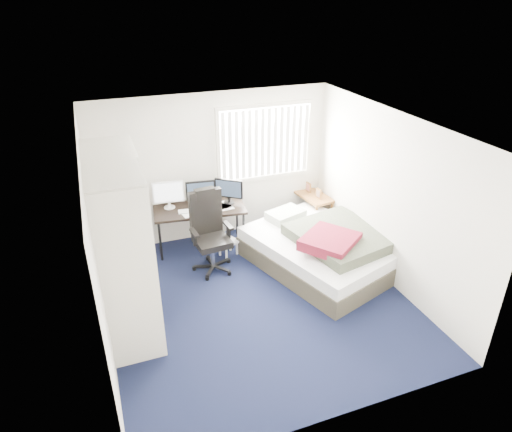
{
  "coord_description": "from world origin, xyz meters",
  "views": [
    {
      "loc": [
        -1.85,
        -4.85,
        3.98
      ],
      "look_at": [
        0.12,
        0.4,
        1.12
      ],
      "focal_mm": 32.0,
      "sensor_mm": 36.0,
      "label": 1
    }
  ],
  "objects": [
    {
      "name": "closet",
      "position": [
        -1.67,
        0.27,
        1.35
      ],
      "size": [
        0.64,
        1.84,
        2.22
      ],
      "color": "beige",
      "rests_on": "ground"
    },
    {
      "name": "ground",
      "position": [
        0.0,
        0.0,
        0.0
      ],
      "size": [
        4.2,
        4.2,
        0.0
      ],
      "primitive_type": "plane",
      "color": "black",
      "rests_on": "ground"
    },
    {
      "name": "pine_box",
      "position": [
        -1.65,
        -0.25,
        0.16
      ],
      "size": [
        0.49,
        0.4,
        0.32
      ],
      "primitive_type": "cube",
      "rotation": [
        0.0,
        0.0,
        -0.2
      ],
      "color": "#B27C59",
      "rests_on": "ground"
    },
    {
      "name": "footstool",
      "position": [
        -0.02,
        1.31,
        0.2
      ],
      "size": [
        0.38,
        0.35,
        0.25
      ],
      "color": "white",
      "rests_on": "ground"
    },
    {
      "name": "nightstand",
      "position": [
        1.75,
        1.85,
        0.52
      ],
      "size": [
        0.54,
        0.9,
        0.77
      ],
      "color": "brown",
      "rests_on": "ground"
    },
    {
      "name": "bed",
      "position": [
        1.27,
        0.51,
        0.3
      ],
      "size": [
        2.27,
        2.63,
        0.72
      ],
      "color": "#3D382B",
      "rests_on": "ground"
    },
    {
      "name": "desk",
      "position": [
        -0.37,
        1.75,
        0.76
      ],
      "size": [
        1.55,
        0.86,
        1.19
      ],
      "color": "black",
      "rests_on": "ground"
    },
    {
      "name": "office_chair",
      "position": [
        -0.38,
        1.07,
        0.49
      ],
      "size": [
        0.65,
        0.65,
        1.28
      ],
      "color": "black",
      "rests_on": "ground"
    },
    {
      "name": "room_shell",
      "position": [
        0.0,
        0.0,
        1.51
      ],
      "size": [
        4.2,
        4.2,
        4.2
      ],
      "color": "silver",
      "rests_on": "ground"
    },
    {
      "name": "window_assembly",
      "position": [
        0.9,
        2.04,
        1.6
      ],
      "size": [
        1.72,
        0.09,
        1.32
      ],
      "color": "white",
      "rests_on": "ground"
    }
  ]
}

